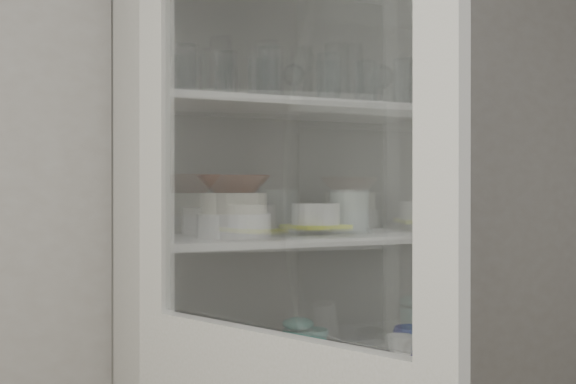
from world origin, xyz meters
name	(u,v)px	position (x,y,z in m)	size (l,w,h in m)	color
wall_back	(204,220)	(0.00, 1.50, 1.30)	(3.60, 0.02, 2.60)	#A6A29D
pantry_cabinet	(280,334)	(0.20, 1.34, 0.94)	(1.00, 0.45, 2.10)	beige
tumbler_0	(187,69)	(-0.17, 1.13, 1.73)	(0.07, 0.07, 0.13)	silver
tumbler_1	(271,73)	(0.09, 1.15, 1.74)	(0.08, 0.08, 0.15)	silver
tumbler_2	(226,75)	(-0.04, 1.17, 1.73)	(0.07, 0.07, 0.13)	silver
tumbler_3	(329,79)	(0.29, 1.17, 1.74)	(0.07, 0.07, 0.15)	silver
tumbler_4	(366,83)	(0.40, 1.13, 1.73)	(0.07, 0.07, 0.13)	silver
tumbler_5	(405,83)	(0.53, 1.12, 1.73)	(0.07, 0.07, 0.15)	silver
tumbler_6	(421,85)	(0.61, 1.15, 1.74)	(0.07, 0.07, 0.15)	silver
tumbler_7	(171,78)	(-0.17, 1.29, 1.73)	(0.07, 0.07, 0.13)	silver
tumbler_8	(190,78)	(-0.12, 1.27, 1.73)	(0.06, 0.06, 0.13)	silver
tumbler_9	(258,81)	(0.09, 1.24, 1.73)	(0.07, 0.07, 0.13)	silver
tumbler_10	(266,83)	(0.13, 1.29, 1.73)	(0.07, 0.07, 0.14)	silver
tumbler_11	(328,85)	(0.33, 1.26, 1.73)	(0.07, 0.07, 0.14)	silver
goblet_0	(149,78)	(-0.21, 1.38, 1.74)	(0.07, 0.07, 0.15)	silver
goblet_1	(227,83)	(0.04, 1.38, 1.74)	(0.07, 0.07, 0.15)	silver
goblet_2	(294,85)	(0.26, 1.36, 1.74)	(0.07, 0.07, 0.16)	silver
goblet_3	(382,87)	(0.60, 1.37, 1.76)	(0.08, 0.08, 0.19)	silver
plate_stack_front	(234,225)	(0.01, 1.23, 1.30)	(0.22, 0.22, 0.07)	white
plate_stack_back	(218,221)	(0.02, 1.41, 1.30)	(0.23, 0.23, 0.08)	white
cream_bowl	(234,203)	(0.01, 1.23, 1.36)	(0.20, 0.20, 0.06)	silver
terracotta_bowl	(234,184)	(0.01, 1.23, 1.42)	(0.21, 0.21, 0.05)	brown
glass_platter	(316,231)	(0.28, 1.24, 1.27)	(0.35, 0.35, 0.02)	silver
yellow_trivet	(316,226)	(0.28, 1.24, 1.29)	(0.17, 0.17, 0.01)	#FCF731
white_ramekin	(316,214)	(0.28, 1.24, 1.33)	(0.15, 0.15, 0.07)	white
grey_bowl_stack	(349,211)	(0.43, 1.29, 1.33)	(0.13, 0.13, 0.14)	#A9B7B6
mug_blue	(411,341)	(0.61, 1.21, 0.91)	(0.12, 0.12, 0.09)	#152396
mug_teal	(313,344)	(0.29, 1.29, 0.91)	(0.10, 0.10, 0.10)	teal
mug_white	(401,349)	(0.53, 1.14, 0.90)	(0.09, 0.09, 0.08)	white
teal_jar	(298,342)	(0.24, 1.28, 0.92)	(0.10, 0.10, 0.12)	teal
measuring_cups	(249,366)	(0.04, 1.21, 0.88)	(0.11, 0.11, 0.04)	#BBBBBB
white_canister	(182,351)	(-0.13, 1.29, 0.93)	(0.11, 0.11, 0.13)	white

